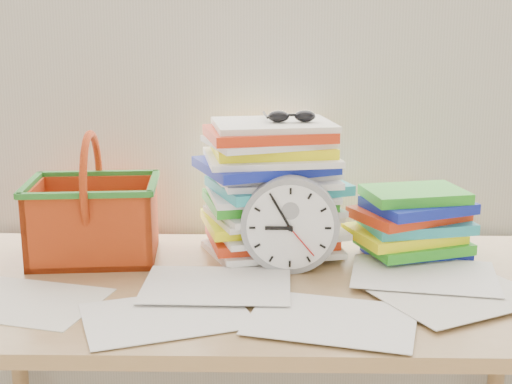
{
  "coord_description": "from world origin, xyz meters",
  "views": [
    {
      "loc": [
        0.03,
        0.14,
        1.32
      ],
      "look_at": [
        0.0,
        1.6,
        0.95
      ],
      "focal_mm": 50.0,
      "sensor_mm": 36.0,
      "label": 1
    }
  ],
  "objects_px": {
    "book_stack": "(412,224)",
    "basket": "(93,197)",
    "desk": "(255,314)",
    "paper_stack": "(271,188)",
    "clock": "(290,225)"
  },
  "relations": [
    {
      "from": "desk",
      "to": "paper_stack",
      "type": "relative_size",
      "value": 4.31
    },
    {
      "from": "clock",
      "to": "book_stack",
      "type": "bearing_deg",
      "value": 17.44
    },
    {
      "from": "desk",
      "to": "paper_stack",
      "type": "bearing_deg",
      "value": 80.03
    },
    {
      "from": "desk",
      "to": "book_stack",
      "type": "height_order",
      "value": "book_stack"
    },
    {
      "from": "paper_stack",
      "to": "clock",
      "type": "relative_size",
      "value": 1.47
    },
    {
      "from": "paper_stack",
      "to": "desk",
      "type": "bearing_deg",
      "value": -99.97
    },
    {
      "from": "desk",
      "to": "basket",
      "type": "bearing_deg",
      "value": 157.24
    },
    {
      "from": "book_stack",
      "to": "clock",
      "type": "bearing_deg",
      "value": -162.56
    },
    {
      "from": "desk",
      "to": "clock",
      "type": "relative_size",
      "value": 6.33
    },
    {
      "from": "basket",
      "to": "paper_stack",
      "type": "bearing_deg",
      "value": 1.09
    },
    {
      "from": "desk",
      "to": "basket",
      "type": "relative_size",
      "value": 4.67
    },
    {
      "from": "paper_stack",
      "to": "book_stack",
      "type": "relative_size",
      "value": 1.15
    },
    {
      "from": "paper_stack",
      "to": "basket",
      "type": "height_order",
      "value": "paper_stack"
    },
    {
      "from": "book_stack",
      "to": "basket",
      "type": "bearing_deg",
      "value": -179.82
    },
    {
      "from": "clock",
      "to": "book_stack",
      "type": "distance_m",
      "value": 0.31
    }
  ]
}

